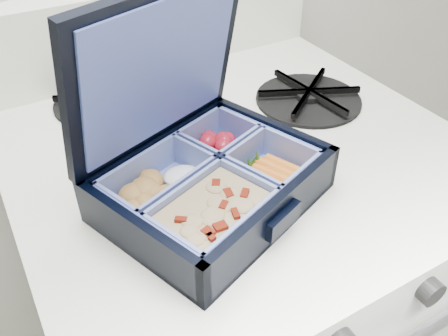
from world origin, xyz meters
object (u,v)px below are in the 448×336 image
stove (229,326)px  burner_grate (309,94)px  bento_box (213,184)px  fork (178,133)px

stove → burner_grate: burner_grate is taller
stove → burner_grate: (0.16, 0.03, 0.47)m
bento_box → burner_grate: bento_box is taller
bento_box → burner_grate: (0.25, 0.13, -0.02)m
stove → burner_grate: size_ratio=5.47×
bento_box → burner_grate: size_ratio=1.45×
bento_box → fork: bearing=60.1°
burner_grate → fork: bearing=175.5°
stove → fork: fork is taller
stove → bento_box: size_ratio=3.78×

